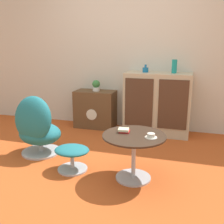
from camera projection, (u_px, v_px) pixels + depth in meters
ground_plane at (90, 167)px, 3.08m from camera, size 12.00×12.00×0.00m
wall_back at (125, 50)px, 4.32m from camera, size 6.40×0.06×2.60m
sideboard at (157, 104)px, 4.12m from camera, size 1.01×0.47×0.97m
tv_console at (95, 109)px, 4.50m from camera, size 0.68×0.38×0.63m
egg_chair at (37, 127)px, 3.35m from camera, size 0.68×0.64×0.80m
ottoman at (72, 153)px, 2.97m from camera, size 0.40×0.34×0.29m
coffee_table at (134, 148)px, 2.74m from camera, size 0.66×0.66×0.50m
vase_leftmost at (145, 70)px, 4.05m from camera, size 0.09×0.09×0.12m
vase_inner_left at (174, 66)px, 3.91m from camera, size 0.08×0.08×0.20m
potted_plant at (96, 85)px, 4.39m from camera, size 0.13×0.13×0.18m
teacup at (151, 136)px, 2.61m from camera, size 0.12×0.12×0.05m
book_stack at (124, 130)px, 2.78m from camera, size 0.13×0.12×0.04m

